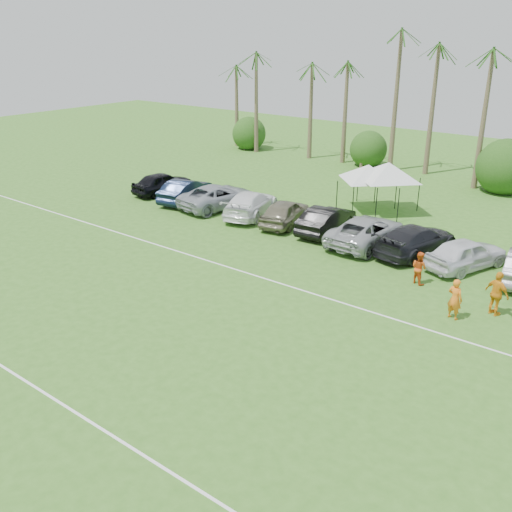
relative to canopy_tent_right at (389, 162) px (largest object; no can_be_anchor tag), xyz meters
The scene contains 25 objects.
field_lines 19.84m from the canopy_tent_right, 93.93° to the right, with size 80.00×12.10×0.01m.
palm_tree_0 25.92m from the canopy_tent_right, 155.81° to the left, with size 2.40×2.40×8.90m.
palm_tree_1 21.72m from the canopy_tent_right, 150.24° to the left, with size 2.40×2.40×9.90m.
palm_tree_2 17.96m from the canopy_tent_right, 141.83° to the left, with size 2.40×2.40×10.90m.
palm_tree_3 15.57m from the canopy_tent_right, 131.69° to the left, with size 2.40×2.40×11.90m.
palm_tree_4 12.48m from the canopy_tent_right, 116.99° to the left, with size 2.40×2.40×8.90m.
palm_tree_5 11.70m from the canopy_tent_right, 97.29° to the left, with size 2.40×2.40×9.90m.
palm_tree_6 12.31m from the canopy_tent_right, 75.78° to the left, with size 2.40×2.40×10.90m.
bush_tree_0 23.41m from the canopy_tent_right, 150.55° to the left, with size 4.00×4.00×4.00m.
bush_tree_1 13.72m from the canopy_tent_right, 122.58° to the left, with size 4.00×4.00×4.00m.
bush_tree_2 12.49m from the canopy_tent_right, 67.93° to the left, with size 4.00×4.00×4.00m.
sideline_player_a 15.07m from the canopy_tent_right, 53.34° to the right, with size 0.65×0.43×1.79m, color orange.
sideline_player_b 11.63m from the canopy_tent_right, 56.36° to the right, with size 0.78×0.60×1.60m, color #E25619.
sideline_player_c 14.82m from the canopy_tent_right, 46.04° to the right, with size 1.15×0.48×1.96m, color orange.
canopy_tent_left 1.32m from the canopy_tent_right, 165.53° to the right, with size 4.42×4.42×3.58m.
canopy_tent_right is the anchor object (origin of this frame).
parked_car_0 16.27m from the canopy_tent_right, 158.79° to the right, with size 1.88×4.67×1.59m, color black.
parked_car_1 13.94m from the canopy_tent_right, 152.66° to the right, with size 1.68×4.83×1.59m, color black.
parked_car_2 11.43m from the canopy_tent_right, 147.32° to the right, with size 2.64×5.73×1.59m, color #9DA2AA.
parked_car_3 9.28m from the canopy_tent_right, 137.45° to the right, with size 2.23×5.48×1.59m, color white.
parked_car_4 7.65m from the canopy_tent_right, 121.52° to the right, with size 1.88×4.67×1.59m, color #777159.
parked_car_5 6.49m from the canopy_tent_right, 99.36° to the right, with size 1.68×4.83×1.59m, color black.
parked_car_6 6.98m from the canopy_tent_right, 73.65° to the right, with size 2.64×5.73×1.59m, color #A6A8AA.
parked_car_7 7.93m from the canopy_tent_right, 51.90° to the right, with size 2.23×5.48×1.59m, color black.
parked_car_8 10.05m from the canopy_tent_right, 40.13° to the right, with size 1.88×4.67×1.59m, color white.
Camera 1 is at (16.72, -6.28, 11.34)m, focal length 40.00 mm.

